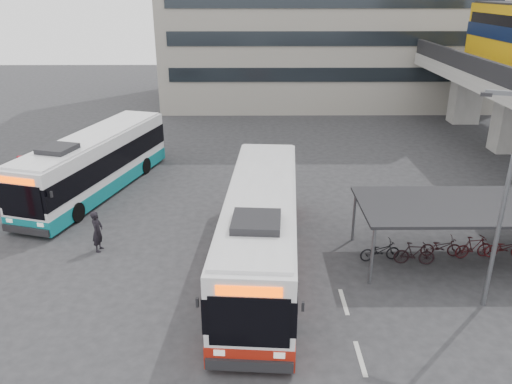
{
  "coord_description": "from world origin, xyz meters",
  "views": [
    {
      "loc": [
        -0.83,
        -15.25,
        10.64
      ],
      "look_at": [
        -0.66,
        5.71,
        2.0
      ],
      "focal_mm": 35.0,
      "sensor_mm": 36.0,
      "label": 1
    }
  ],
  "objects_px": {
    "pedestrian": "(97,231)",
    "lamp_post": "(503,192)",
    "bus_teal": "(96,164)",
    "bus_main": "(261,230)"
  },
  "relations": [
    {
      "from": "pedestrian",
      "to": "lamp_post",
      "type": "height_order",
      "value": "lamp_post"
    },
    {
      "from": "bus_teal",
      "to": "lamp_post",
      "type": "bearing_deg",
      "value": -16.83
    },
    {
      "from": "pedestrian",
      "to": "lamp_post",
      "type": "distance_m",
      "value": 15.85
    },
    {
      "from": "bus_main",
      "to": "pedestrian",
      "type": "xyz_separation_m",
      "value": [
        -7.02,
        1.48,
        -0.78
      ]
    },
    {
      "from": "pedestrian",
      "to": "lamp_post",
      "type": "relative_size",
      "value": 0.24
    },
    {
      "from": "bus_main",
      "to": "pedestrian",
      "type": "bearing_deg",
      "value": 172.31
    },
    {
      "from": "bus_teal",
      "to": "bus_main",
      "type": "bearing_deg",
      "value": -26.61
    },
    {
      "from": "bus_teal",
      "to": "pedestrian",
      "type": "height_order",
      "value": "bus_teal"
    },
    {
      "from": "lamp_post",
      "to": "bus_teal",
      "type": "bearing_deg",
      "value": 167.75
    },
    {
      "from": "pedestrian",
      "to": "lamp_post",
      "type": "xyz_separation_m",
      "value": [
        14.91,
        -4.12,
        3.47
      ]
    }
  ]
}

